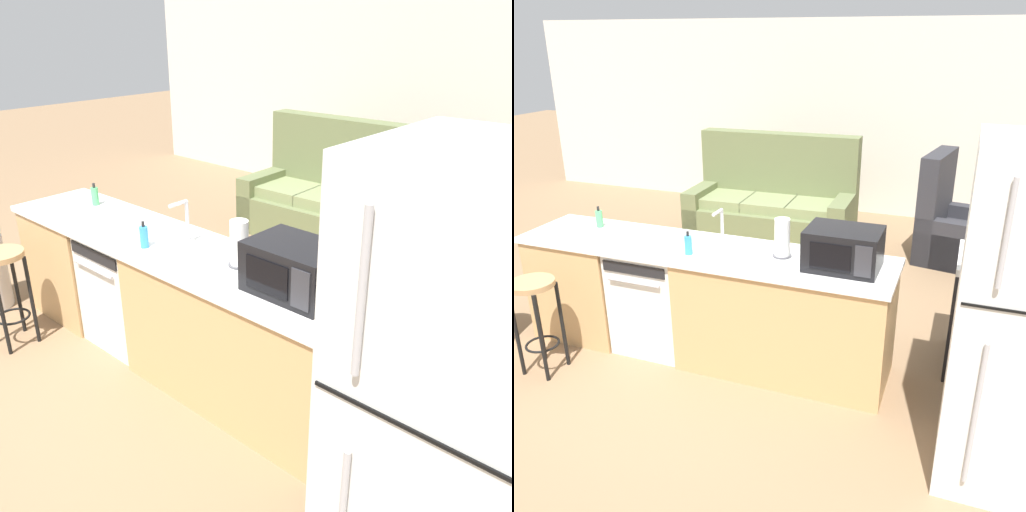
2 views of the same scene
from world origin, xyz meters
The scene contains 14 objects.
ground_plane centered at (0.00, 0.00, 0.00)m, with size 24.00×24.00×0.00m, color #896B4C.
wall_back centered at (0.30, 4.20, 1.30)m, with size 10.00×0.06×2.60m.
kitchen_counter centered at (0.24, 0.00, 0.42)m, with size 2.94×0.66×0.90m.
dishwasher centered at (-0.25, 0.00, 0.42)m, with size 0.58×0.61×0.84m.
stove_range centered at (2.35, 0.55, 0.45)m, with size 0.76×0.68×0.90m.
microwave centered at (1.24, 0.00, 1.04)m, with size 0.50×0.37×0.28m.
sink_faucet centered at (0.30, 0.06, 1.03)m, with size 0.07×0.18×0.30m.
paper_towel_roll centered at (0.78, 0.05, 1.04)m, with size 0.14×0.14×0.28m.
soap_bottle centered at (0.14, -0.15, 0.97)m, with size 0.06×0.06×0.18m.
dish_soap_bottle centered at (-0.84, 0.13, 0.97)m, with size 0.06×0.06×0.18m.
kettle centered at (2.18, 0.68, 0.99)m, with size 0.21×0.17×0.19m.
bar_stool centered at (-0.87, -0.65, 0.54)m, with size 0.32×0.32×0.74m.
couch centered at (-0.26, 2.75, 0.39)m, with size 2.03×0.96×1.27m.
armchair centered at (1.85, 2.76, 0.35)m, with size 0.94×0.98×1.20m.
Camera 2 is at (1.96, -3.35, 2.36)m, focal length 38.00 mm.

